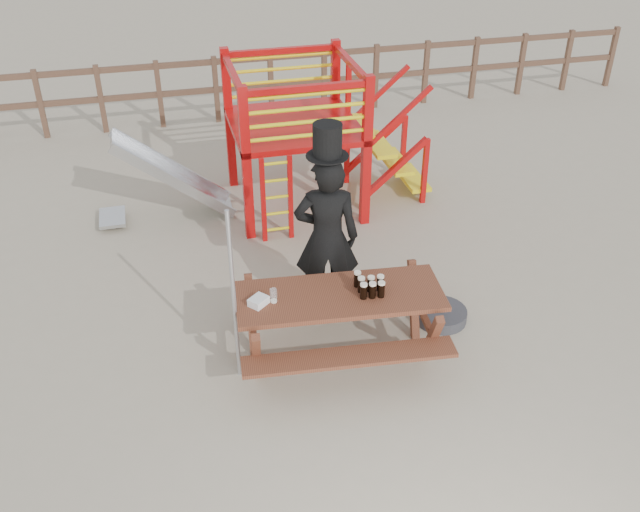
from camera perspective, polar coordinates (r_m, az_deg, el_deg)
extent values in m
plane|color=tan|center=(7.56, 2.50, -8.50)|extent=(60.00, 60.00, 0.00)
cube|color=brown|center=(13.13, -6.25, 15.34)|extent=(15.00, 0.06, 0.10)
cube|color=brown|center=(13.29, -6.12, 13.27)|extent=(15.00, 0.06, 0.10)
cube|color=brown|center=(13.30, -21.46, 11.23)|extent=(0.09, 0.09, 1.20)
cube|color=brown|center=(13.20, -17.12, 11.89)|extent=(0.09, 0.09, 1.20)
cube|color=brown|center=(13.18, -12.72, 12.50)|extent=(0.09, 0.09, 1.20)
cube|color=brown|center=(13.23, -8.31, 13.03)|extent=(0.09, 0.09, 1.20)
cube|color=brown|center=(13.36, -3.94, 13.48)|extent=(0.09, 0.09, 1.20)
cube|color=brown|center=(13.56, 0.33, 13.85)|extent=(0.09, 0.09, 1.20)
cube|color=brown|center=(13.83, 4.48, 14.13)|extent=(0.09, 0.09, 1.20)
cube|color=brown|center=(14.17, 8.45, 14.34)|extent=(0.09, 0.09, 1.20)
cube|color=brown|center=(14.56, 12.23, 14.47)|extent=(0.09, 0.09, 1.20)
cube|color=brown|center=(15.02, 15.79, 14.55)|extent=(0.09, 0.09, 1.20)
cube|color=brown|center=(15.52, 19.14, 14.56)|extent=(0.09, 0.09, 1.20)
cube|color=brown|center=(16.07, 22.27, 14.54)|extent=(0.09, 0.09, 1.20)
cube|color=#B80C0C|center=(9.19, -5.91, 7.21)|extent=(0.12, 0.12, 2.10)
cube|color=#B80C0C|center=(9.51, 3.74, 8.24)|extent=(0.12, 0.12, 2.10)
cube|color=#B80C0C|center=(10.64, -7.29, 10.77)|extent=(0.12, 0.12, 2.10)
cube|color=#B80C0C|center=(10.93, 1.20, 11.62)|extent=(0.12, 0.12, 2.10)
cube|color=#B80C0C|center=(9.97, -2.08, 10.41)|extent=(1.72, 1.72, 0.08)
cube|color=#B80C0C|center=(8.96, -1.06, 13.28)|extent=(1.60, 0.08, 0.08)
cube|color=#B80C0C|center=(10.45, -3.15, 16.09)|extent=(1.60, 0.08, 0.08)
cube|color=#B80C0C|center=(9.57, -7.01, 14.34)|extent=(0.08, 1.60, 0.08)
cube|color=#B80C0C|center=(9.89, 2.52, 15.14)|extent=(0.08, 1.60, 0.08)
cylinder|color=yellow|center=(9.18, -1.02, 9.63)|extent=(1.50, 0.05, 0.05)
cylinder|color=yellow|center=(10.64, -3.05, 12.88)|extent=(1.50, 0.05, 0.05)
cylinder|color=yellow|center=(9.11, -1.03, 10.67)|extent=(1.50, 0.05, 0.05)
cylinder|color=yellow|center=(10.58, -3.07, 13.80)|extent=(1.50, 0.05, 0.05)
cylinder|color=yellow|center=(9.05, -1.05, 11.73)|extent=(1.50, 0.05, 0.05)
cylinder|color=yellow|center=(10.52, -3.10, 14.73)|extent=(1.50, 0.05, 0.05)
cylinder|color=yellow|center=(8.98, -1.06, 12.80)|extent=(1.50, 0.05, 0.05)
cylinder|color=yellow|center=(10.47, -3.13, 15.67)|extent=(1.50, 0.05, 0.05)
cube|color=#B80C0C|center=(9.28, -4.57, 4.44)|extent=(0.06, 0.06, 1.20)
cube|color=#B80C0C|center=(9.33, -2.39, 4.70)|extent=(0.06, 0.06, 1.20)
cylinder|color=yellow|center=(9.52, -3.38, 2.18)|extent=(0.36, 0.04, 0.04)
cylinder|color=yellow|center=(9.40, -3.43, 3.44)|extent=(0.36, 0.04, 0.04)
cylinder|color=yellow|center=(9.29, -3.48, 4.73)|extent=(0.36, 0.04, 0.04)
cylinder|color=yellow|center=(9.18, -3.53, 6.06)|extent=(0.36, 0.04, 0.04)
cylinder|color=yellow|center=(9.07, -3.58, 7.41)|extent=(0.36, 0.04, 0.04)
cube|color=yellow|center=(10.24, 3.21, 10.27)|extent=(0.30, 0.90, 0.06)
cube|color=yellow|center=(10.44, 4.65, 8.87)|extent=(0.30, 0.90, 0.06)
cube|color=yellow|center=(10.65, 6.03, 7.52)|extent=(0.30, 0.90, 0.06)
cube|color=yellow|center=(10.87, 7.34, 6.22)|extent=(0.30, 0.90, 0.06)
cube|color=#B80C0C|center=(10.17, 6.04, 7.00)|extent=(0.95, 0.08, 0.86)
cube|color=#B80C0C|center=(10.94, 4.48, 9.00)|extent=(0.95, 0.08, 0.86)
cube|color=silver|center=(10.03, -11.60, 6.25)|extent=(1.53, 0.55, 1.21)
cube|color=silver|center=(9.77, -11.51, 5.78)|extent=(1.58, 0.04, 1.28)
cube|color=silver|center=(10.26, -11.74, 7.09)|extent=(1.58, 0.04, 1.28)
cube|color=silver|center=(10.29, -16.27, 2.98)|extent=(0.35, 0.55, 0.05)
cube|color=brown|center=(7.15, 1.58, -3.22)|extent=(2.14, 0.97, 0.05)
cube|color=brown|center=(6.90, 2.39, -8.07)|extent=(2.10, 0.48, 0.04)
cube|color=brown|center=(7.79, 0.81, -2.65)|extent=(2.10, 0.48, 0.04)
cube|color=brown|center=(7.32, -5.33, -6.40)|extent=(0.20, 1.25, 0.75)
cube|color=brown|center=(7.58, 8.16, -5.08)|extent=(0.20, 1.25, 0.75)
imported|color=black|center=(7.71, 0.55, 1.42)|extent=(0.79, 0.61, 1.94)
cube|color=#0B801D|center=(7.73, 0.51, 3.49)|extent=(0.08, 0.04, 0.45)
cylinder|color=black|center=(7.25, 0.59, 8.03)|extent=(0.44, 0.44, 0.01)
cylinder|color=black|center=(7.18, 0.59, 9.29)|extent=(0.30, 0.30, 0.34)
cube|color=white|center=(7.28, 0.55, 10.61)|extent=(0.15, 0.04, 0.04)
cylinder|color=#B2B2B7|center=(6.86, -6.91, -3.39)|extent=(0.04, 0.04, 1.92)
cylinder|color=#333438|center=(8.19, 9.64, -4.66)|extent=(0.58, 0.58, 0.13)
cylinder|color=#333438|center=(8.12, 9.72, -3.97)|extent=(0.07, 0.07, 0.11)
cube|color=white|center=(6.99, -4.94, -3.63)|extent=(0.23, 0.22, 0.08)
cylinder|color=black|center=(7.05, 3.50, -2.88)|extent=(0.07, 0.07, 0.15)
cylinder|color=#FCEDCE|center=(7.00, 3.52, -2.30)|extent=(0.07, 0.07, 0.02)
cylinder|color=black|center=(7.06, 4.21, -2.82)|extent=(0.07, 0.07, 0.15)
cylinder|color=#FCEDCE|center=(7.01, 4.23, -2.24)|extent=(0.07, 0.07, 0.02)
cylinder|color=black|center=(7.08, 4.92, -2.74)|extent=(0.07, 0.07, 0.15)
cylinder|color=#FCEDCE|center=(7.03, 4.95, -2.17)|extent=(0.07, 0.07, 0.02)
cylinder|color=black|center=(7.14, 3.31, -2.37)|extent=(0.07, 0.07, 0.15)
cylinder|color=#FCEDCE|center=(7.09, 3.34, -1.80)|extent=(0.07, 0.07, 0.02)
cylinder|color=black|center=(7.15, 4.09, -2.31)|extent=(0.07, 0.07, 0.15)
cylinder|color=#FCEDCE|center=(7.10, 4.11, -1.74)|extent=(0.07, 0.07, 0.02)
cylinder|color=black|center=(7.17, 4.84, -2.22)|extent=(0.07, 0.07, 0.15)
cylinder|color=#FCEDCE|center=(7.13, 4.87, -1.65)|extent=(0.07, 0.07, 0.02)
cylinder|color=black|center=(7.22, 3.01, -1.91)|extent=(0.07, 0.07, 0.15)
cylinder|color=#FCEDCE|center=(7.17, 3.03, -1.35)|extent=(0.07, 0.07, 0.02)
cylinder|color=silver|center=(7.00, -3.74, -3.18)|extent=(0.07, 0.07, 0.15)
cylinder|color=#FCEDCE|center=(7.04, -3.72, -3.61)|extent=(0.06, 0.06, 0.02)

